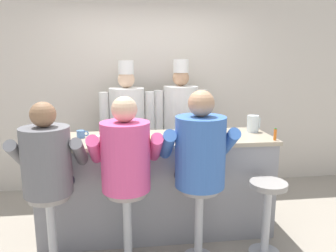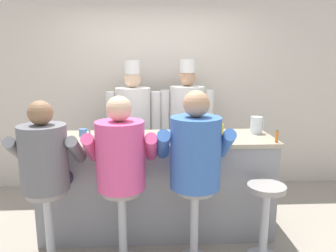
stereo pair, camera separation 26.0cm
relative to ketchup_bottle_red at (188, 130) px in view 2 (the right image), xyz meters
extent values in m
plane|color=#9E9384|center=(-0.30, -0.15, -1.13)|extent=(20.00, 20.00, 0.00)
cube|color=beige|center=(-0.30, 1.52, 0.22)|extent=(10.00, 0.06, 2.70)
cube|color=gray|center=(-0.30, 0.20, -0.64)|extent=(2.33, 0.68, 0.98)
cube|color=tan|center=(-0.30, 0.20, -0.13)|extent=(2.38, 0.70, 0.04)
cylinder|color=red|center=(0.00, 0.00, -0.02)|extent=(0.07, 0.07, 0.18)
cone|color=white|center=(0.00, 0.00, 0.10)|extent=(0.06, 0.06, 0.06)
cylinder|color=yellow|center=(0.31, -0.01, -0.03)|extent=(0.06, 0.06, 0.17)
cone|color=yellow|center=(0.31, -0.01, 0.08)|extent=(0.05, 0.05, 0.05)
cylinder|color=orange|center=(0.84, -0.08, -0.05)|extent=(0.03, 0.03, 0.11)
cylinder|color=#287F2D|center=(0.84, -0.08, 0.01)|extent=(0.02, 0.02, 0.01)
cylinder|color=silver|center=(0.77, 0.31, -0.02)|extent=(0.13, 0.13, 0.18)
cube|color=silver|center=(0.84, 0.31, -0.01)|extent=(0.02, 0.02, 0.11)
cylinder|color=white|center=(-0.37, 0.04, -0.10)|extent=(0.28, 0.28, 0.02)
ellipsoid|color=#E0BC60|center=(-0.37, 0.04, -0.08)|extent=(0.12, 0.10, 0.03)
cylinder|color=#4C7FB7|center=(-0.12, 0.23, -0.09)|extent=(0.13, 0.13, 0.05)
cylinder|color=#4C7AB2|center=(-1.06, 0.27, -0.07)|extent=(0.08, 0.08, 0.08)
torus|color=#4C7AB2|center=(-1.01, 0.27, -0.07)|extent=(0.06, 0.01, 0.06)
cylinder|color=white|center=(-0.86, -0.05, -0.06)|extent=(0.08, 0.08, 0.09)
torus|color=white|center=(-0.80, -0.05, -0.06)|extent=(0.07, 0.02, 0.07)
cylinder|color=#B2B5BA|center=(-1.25, -0.39, -0.77)|extent=(0.07, 0.07, 0.67)
cylinder|color=gray|center=(-1.25, -0.39, -0.44)|extent=(0.34, 0.34, 0.05)
cylinder|color=#33384C|center=(-1.35, -0.19, -0.40)|extent=(0.15, 0.39, 0.15)
cylinder|color=#33384C|center=(-1.15, -0.19, -0.40)|extent=(0.15, 0.39, 0.15)
cylinder|color=slate|center=(-1.25, -0.39, -0.14)|extent=(0.39, 0.39, 0.56)
cylinder|color=slate|center=(-1.50, -0.28, -0.11)|extent=(0.10, 0.43, 0.34)
cylinder|color=slate|center=(-1.00, -0.28, -0.11)|extent=(0.10, 0.43, 0.34)
sphere|color=#8C6647|center=(-1.25, -0.39, 0.24)|extent=(0.20, 0.20, 0.20)
cylinder|color=#B2B5BA|center=(-0.61, -0.39, -0.77)|extent=(0.07, 0.07, 0.67)
cylinder|color=gray|center=(-0.61, -0.39, -0.44)|extent=(0.34, 0.34, 0.05)
cylinder|color=#33384C|center=(-0.72, -0.18, -0.40)|extent=(0.15, 0.41, 0.15)
cylinder|color=#33384C|center=(-0.51, -0.18, -0.40)|extent=(0.15, 0.41, 0.15)
cylinder|color=#E54C8C|center=(-0.61, -0.39, -0.13)|extent=(0.41, 0.41, 0.58)
cylinder|color=#E54C8C|center=(-0.87, -0.27, -0.10)|extent=(0.11, 0.44, 0.36)
cylinder|color=#E54C8C|center=(-0.35, -0.27, -0.10)|extent=(0.11, 0.44, 0.36)
sphere|color=#DBB28E|center=(-0.61, -0.39, 0.27)|extent=(0.21, 0.21, 0.21)
cylinder|color=#B2B5BA|center=(0.02, -0.39, -0.77)|extent=(0.07, 0.07, 0.67)
cylinder|color=gray|center=(0.02, -0.39, -0.44)|extent=(0.34, 0.34, 0.05)
cylinder|color=#33384C|center=(-0.09, -0.17, -0.40)|extent=(0.16, 0.43, 0.16)
cylinder|color=#33384C|center=(0.13, -0.17, -0.40)|extent=(0.16, 0.43, 0.16)
cylinder|color=#3866B7|center=(0.02, -0.39, -0.11)|extent=(0.43, 0.43, 0.61)
cylinder|color=#3866B7|center=(-0.25, -0.26, -0.08)|extent=(0.11, 0.47, 0.37)
cylinder|color=#3866B7|center=(0.30, -0.26, -0.08)|extent=(0.11, 0.47, 0.37)
sphere|color=tan|center=(0.02, -0.39, 0.31)|extent=(0.22, 0.22, 0.22)
cylinder|color=#B2B5BA|center=(0.66, -0.39, -0.77)|extent=(0.07, 0.07, 0.67)
cylinder|color=gray|center=(0.66, -0.39, -0.44)|extent=(0.34, 0.34, 0.05)
cube|color=#232328|center=(-0.59, 1.14, -0.72)|extent=(0.34, 0.19, 0.82)
cube|color=white|center=(-0.59, 1.09, -0.55)|extent=(0.31, 0.02, 0.49)
cylinder|color=white|center=(-0.59, 1.14, 0.00)|extent=(0.45, 0.45, 0.62)
sphere|color=#DBB28E|center=(-0.59, 1.14, 0.42)|extent=(0.21, 0.21, 0.21)
cylinder|color=white|center=(-0.59, 1.14, 0.57)|extent=(0.19, 0.19, 0.17)
cylinder|color=white|center=(-0.87, 1.14, 0.00)|extent=(0.13, 0.13, 0.53)
cylinder|color=white|center=(-0.30, 1.14, 0.00)|extent=(0.13, 0.13, 0.53)
cube|color=#232328|center=(0.11, 1.17, -0.71)|extent=(0.35, 0.19, 0.83)
cube|color=white|center=(0.11, 1.12, -0.55)|extent=(0.31, 0.02, 0.50)
cylinder|color=white|center=(0.11, 1.17, 0.01)|extent=(0.45, 0.45, 0.62)
sphere|color=tan|center=(0.11, 1.17, 0.43)|extent=(0.21, 0.21, 0.21)
cylinder|color=white|center=(0.11, 1.17, 0.58)|extent=(0.19, 0.19, 0.17)
cylinder|color=white|center=(-0.17, 1.17, 0.01)|extent=(0.13, 0.13, 0.53)
cylinder|color=white|center=(0.40, 1.17, 0.01)|extent=(0.13, 0.13, 0.53)
camera|label=1|loc=(-0.60, -3.03, 0.67)|focal=35.00mm
camera|label=2|loc=(-0.34, -3.06, 0.67)|focal=35.00mm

